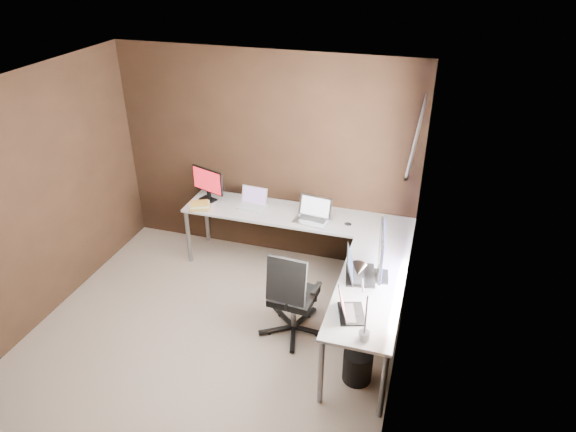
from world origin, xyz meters
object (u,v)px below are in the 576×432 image
(drawer_pedestal, at_px, (372,276))
(laptop_black_big, at_px, (357,270))
(book_stack, at_px, (200,206))
(office_chair, at_px, (292,309))
(desk_lamp, at_px, (361,291))
(laptop_black_small, at_px, (348,310))
(monitor_right, at_px, (381,252))
(wastebasket, at_px, (357,366))
(monitor_left, at_px, (208,183))
(laptop_white, at_px, (253,202))
(laptop_silver, at_px, (313,215))

(drawer_pedestal, distance_m, laptop_black_big, 0.81)
(book_stack, relative_size, office_chair, 0.28)
(laptop_black_big, relative_size, desk_lamp, 0.65)
(laptop_black_small, bearing_deg, monitor_right, -32.67)
(wastebasket, bearing_deg, monitor_left, 143.27)
(laptop_black_big, bearing_deg, book_stack, 58.00)
(monitor_right, bearing_deg, wastebasket, 167.48)
(drawer_pedestal, height_order, desk_lamp, desk_lamp)
(desk_lamp, bearing_deg, wastebasket, 84.67)
(monitor_right, height_order, desk_lamp, desk_lamp)
(desk_lamp, distance_m, wastebasket, 1.01)
(book_stack, distance_m, desk_lamp, 2.68)
(monitor_left, distance_m, laptop_black_big, 2.25)
(laptop_white, distance_m, book_stack, 0.62)
(laptop_black_small, xyz_separation_m, wastebasket, (0.12, 0.02, -0.62))
(laptop_white, height_order, laptop_black_big, laptop_black_big)
(laptop_white, bearing_deg, drawer_pedestal, -10.29)
(wastebasket, bearing_deg, laptop_white, 134.61)
(drawer_pedestal, xyz_separation_m, monitor_right, (0.12, -0.60, 0.71))
(laptop_black_small, distance_m, desk_lamp, 0.43)
(drawer_pedestal, distance_m, office_chair, 1.03)
(laptop_black_small, height_order, office_chair, office_chair)
(monitor_left, relative_size, wastebasket, 1.44)
(desk_lamp, bearing_deg, drawer_pedestal, 88.72)
(monitor_left, height_order, desk_lamp, desk_lamp)
(book_stack, bearing_deg, office_chair, -33.36)
(drawer_pedestal, height_order, laptop_black_big, laptop_black_big)
(drawer_pedestal, relative_size, laptop_white, 1.77)
(office_chair, bearing_deg, laptop_black_small, -31.46)
(laptop_black_small, bearing_deg, drawer_pedestal, -19.52)
(laptop_silver, xyz_separation_m, book_stack, (-1.33, -0.14, -0.02))
(laptop_silver, bearing_deg, laptop_white, 178.94)
(laptop_black_big, height_order, desk_lamp, desk_lamp)
(office_chair, bearing_deg, wastebasket, -25.97)
(monitor_left, height_order, book_stack, monitor_left)
(drawer_pedestal, bearing_deg, laptop_silver, 159.06)
(laptop_black_big, distance_m, wastebasket, 0.86)
(drawer_pedestal, xyz_separation_m, laptop_white, (-1.51, 0.40, 0.48))
(monitor_right, distance_m, laptop_black_small, 0.69)
(laptop_white, height_order, book_stack, laptop_white)
(monitor_right, bearing_deg, monitor_left, 58.08)
(book_stack, distance_m, wastebasket, 2.61)
(laptop_black_big, bearing_deg, monitor_right, -89.76)
(monitor_right, bearing_deg, laptop_black_big, 93.14)
(office_chair, bearing_deg, laptop_white, 129.64)
(monitor_left, xyz_separation_m, wastebasket, (2.15, -1.60, -0.80))
(laptop_silver, bearing_deg, drawer_pedestal, -13.72)
(book_stack, xyz_separation_m, wastebasket, (2.15, -1.36, -0.61))
(monitor_left, height_order, laptop_silver, monitor_left)
(laptop_black_small, bearing_deg, book_stack, 38.77)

